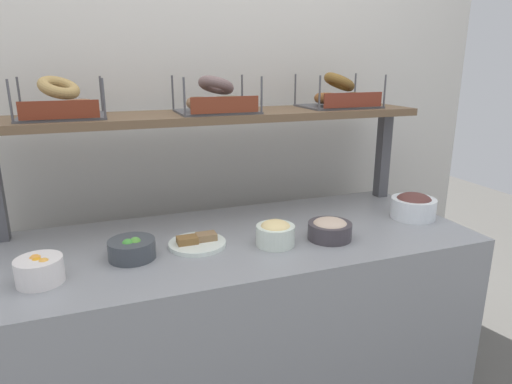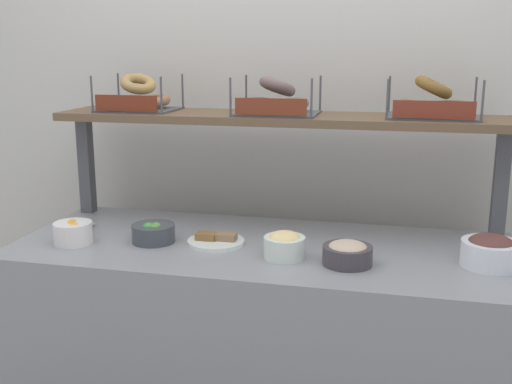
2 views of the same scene
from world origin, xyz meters
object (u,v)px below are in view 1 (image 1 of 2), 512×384
(bagel_basket_poppy, at_px, (216,100))
(bagel_basket_cinnamon_raisin, at_px, (339,96))
(bowl_tuna_salad, at_px, (330,229))
(bowl_chocolate_spread, at_px, (413,206))
(bowl_fruit_salad, at_px, (40,270))
(serving_plate_white, at_px, (197,243))
(bowl_veggie_mix, at_px, (132,249))
(bagel_basket_everything, at_px, (60,105))
(bowl_egg_salad, at_px, (275,233))
(serving_spoon_near_plate, at_px, (35,258))

(bagel_basket_poppy, distance_m, bagel_basket_cinnamon_raisin, 0.56)
(bowl_tuna_salad, relative_size, bowl_chocolate_spread, 0.88)
(bowl_fruit_salad, height_order, serving_plate_white, bowl_fruit_salad)
(bowl_tuna_salad, xyz_separation_m, serving_plate_white, (-0.47, 0.10, -0.03))
(bowl_veggie_mix, relative_size, bagel_basket_everything, 0.52)
(bagel_basket_everything, distance_m, bagel_basket_cinnamon_raisin, 1.12)
(bowl_chocolate_spread, bearing_deg, bowl_veggie_mix, -179.41)
(bowl_chocolate_spread, bearing_deg, serving_plate_white, 178.97)
(bowl_tuna_salad, bearing_deg, bowl_egg_salad, 175.37)
(bowl_egg_salad, xyz_separation_m, bowl_fruit_salad, (-0.75, -0.02, -0.00))
(bowl_egg_salad, xyz_separation_m, bagel_basket_cinnamon_raisin, (0.45, 0.39, 0.43))
(bowl_veggie_mix, bearing_deg, serving_plate_white, 7.15)
(bowl_egg_salad, distance_m, serving_plate_white, 0.28)
(bowl_tuna_salad, bearing_deg, bowl_chocolate_spread, 11.11)
(bagel_basket_everything, bearing_deg, bowl_fruit_salad, -102.23)
(bowl_chocolate_spread, height_order, bagel_basket_poppy, bagel_basket_poppy)
(bowl_fruit_salad, distance_m, serving_spoon_near_plate, 0.18)
(bowl_tuna_salad, relative_size, serving_plate_white, 0.79)
(bagel_basket_cinnamon_raisin, bearing_deg, serving_plate_white, -157.13)
(bowl_veggie_mix, xyz_separation_m, bagel_basket_everything, (-0.18, 0.32, 0.44))
(serving_spoon_near_plate, bearing_deg, serving_plate_white, -7.40)
(bowl_tuna_salad, height_order, serving_spoon_near_plate, bowl_tuna_salad)
(bowl_chocolate_spread, distance_m, bagel_basket_cinnamon_raisin, 0.57)
(bowl_egg_salad, bearing_deg, bowl_fruit_salad, -178.22)
(bowl_chocolate_spread, height_order, serving_spoon_near_plate, bowl_chocolate_spread)
(serving_plate_white, distance_m, bagel_basket_cinnamon_raisin, 0.91)
(bowl_tuna_salad, relative_size, bagel_basket_cinnamon_raisin, 0.50)
(bowl_tuna_salad, height_order, bagel_basket_cinnamon_raisin, bagel_basket_cinnamon_raisin)
(serving_plate_white, bearing_deg, bowl_fruit_salad, -167.49)
(serving_spoon_near_plate, bearing_deg, bowl_egg_salad, -11.09)
(bowl_egg_salad, xyz_separation_m, bagel_basket_poppy, (-0.11, 0.36, 0.43))
(bowl_veggie_mix, xyz_separation_m, serving_spoon_near_plate, (-0.30, 0.10, -0.03))
(bagel_basket_cinnamon_raisin, bearing_deg, bowl_egg_salad, -139.54)
(bowl_tuna_salad, height_order, bowl_egg_salad, bowl_egg_salad)
(bagel_basket_cinnamon_raisin, bearing_deg, bagel_basket_everything, -179.65)
(bowl_egg_salad, distance_m, bowl_fruit_salad, 0.75)
(bowl_egg_salad, bearing_deg, bowl_chocolate_spread, 6.13)
(bagel_basket_cinnamon_raisin, bearing_deg, bagel_basket_poppy, -177.58)
(bowl_chocolate_spread, xyz_separation_m, serving_plate_white, (-0.91, 0.02, -0.04))
(serving_spoon_near_plate, xyz_separation_m, bagel_basket_poppy, (0.68, 0.21, 0.47))
(bowl_fruit_salad, relative_size, bagel_basket_everything, 0.46)
(bowl_egg_salad, height_order, bagel_basket_everything, bagel_basket_everything)
(bowl_chocolate_spread, distance_m, bagel_basket_everything, 1.41)
(bowl_egg_salad, xyz_separation_m, bowl_veggie_mix, (-0.48, 0.06, -0.01))
(bagel_basket_poppy, bearing_deg, bowl_tuna_salad, -50.57)
(bowl_fruit_salad, distance_m, bowl_chocolate_spread, 1.40)
(bagel_basket_poppy, bearing_deg, serving_plate_white, -119.20)
(serving_plate_white, bearing_deg, bagel_basket_everything, 143.89)
(bowl_tuna_salad, height_order, serving_plate_white, bowl_tuna_salad)
(bowl_veggie_mix, bearing_deg, bowl_egg_salad, -6.80)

